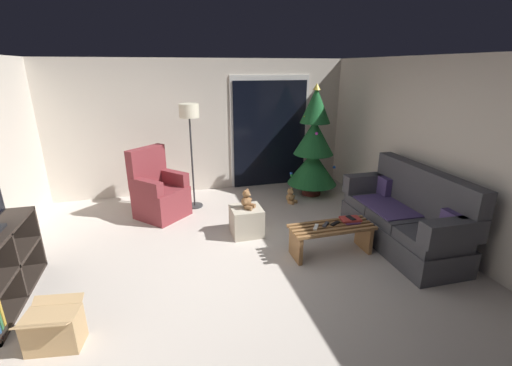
{
  "coord_description": "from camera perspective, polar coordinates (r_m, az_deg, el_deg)",
  "views": [
    {
      "loc": [
        -0.77,
        -3.55,
        2.35
      ],
      "look_at": [
        0.4,
        0.7,
        0.85
      ],
      "focal_mm": 24.06,
      "sensor_mm": 36.0,
      "label": 1
    }
  ],
  "objects": [
    {
      "name": "patio_door_frame",
      "position": [
        6.98,
        2.3,
        8.46
      ],
      "size": [
        1.6,
        0.02,
        2.2
      ],
      "primitive_type": "cube",
      "color": "silver",
      "rests_on": "ground"
    },
    {
      "name": "floor_lamp",
      "position": [
        5.79,
        -10.98,
        10.07
      ],
      "size": [
        0.32,
        0.32,
        1.78
      ],
      "color": "#2D2D30",
      "rests_on": "ground"
    },
    {
      "name": "couch",
      "position": [
        5.11,
        23.53,
        -5.32
      ],
      "size": [
        0.83,
        1.96,
        1.08
      ],
      "color": "#3D3D42",
      "rests_on": "ground"
    },
    {
      "name": "ottoman",
      "position": [
        5.05,
        -1.61,
        -6.33
      ],
      "size": [
        0.44,
        0.44,
        0.42
      ],
      "primitive_type": "cube",
      "color": "#B2A893",
      "rests_on": "ground"
    },
    {
      "name": "teddy_bear_chestnut",
      "position": [
        4.91,
        -1.53,
        -2.88
      ],
      "size": [
        0.22,
        0.21,
        0.29
      ],
      "color": "brown",
      "rests_on": "ottoman"
    },
    {
      "name": "cell_phone",
      "position": [
        4.71,
        15.48,
        -5.6
      ],
      "size": [
        0.08,
        0.15,
        0.01
      ],
      "primitive_type": "cube",
      "rotation": [
        0.0,
        0.0,
        0.09
      ],
      "color": "black",
      "rests_on": "book_stack"
    },
    {
      "name": "teddy_bear_honey_by_tree",
      "position": [
        6.24,
        5.77,
        -2.25
      ],
      "size": [
        0.21,
        0.22,
        0.29
      ],
      "color": "tan",
      "rests_on": "ground"
    },
    {
      "name": "wall_back",
      "position": [
        6.74,
        -8.75,
        9.19
      ],
      "size": [
        5.72,
        0.12,
        2.5
      ],
      "primitive_type": "cube",
      "color": "beige",
      "rests_on": "ground"
    },
    {
      "name": "christmas_tree",
      "position": [
        6.5,
        9.53,
        5.8
      ],
      "size": [
        0.93,
        0.93,
        2.08
      ],
      "color": "#4C1E19",
      "rests_on": "ground"
    },
    {
      "name": "ground_plane",
      "position": [
        4.33,
        -2.73,
        -14.13
      ],
      "size": [
        7.0,
        7.0,
        0.0
      ],
      "primitive_type": "plane",
      "color": "#BCB2A8"
    },
    {
      "name": "coffee_table",
      "position": [
        4.62,
        12.38,
        -8.46
      ],
      "size": [
        1.1,
        0.4,
        0.4
      ],
      "color": "olive",
      "rests_on": "ground"
    },
    {
      "name": "wall_right",
      "position": [
        5.2,
        29.57,
        4.1
      ],
      "size": [
        0.12,
        6.0,
        2.5
      ],
      "primitive_type": "cube",
      "color": "beige",
      "rests_on": "ground"
    },
    {
      "name": "remote_black",
      "position": [
        4.61,
        13.01,
        -6.55
      ],
      "size": [
        0.16,
        0.12,
        0.02
      ],
      "primitive_type": "cube",
      "rotation": [
        0.0,
        0.0,
        2.09
      ],
      "color": "black",
      "rests_on": "coffee_table"
    },
    {
      "name": "remote_white",
      "position": [
        4.46,
        9.92,
        -7.23
      ],
      "size": [
        0.13,
        0.15,
        0.02
      ],
      "primitive_type": "cube",
      "rotation": [
        0.0,
        0.0,
        5.66
      ],
      "color": "silver",
      "rests_on": "coffee_table"
    },
    {
      "name": "book_stack",
      "position": [
        4.72,
        15.45,
        -5.93
      ],
      "size": [
        0.28,
        0.21,
        0.05
      ],
      "color": "#6B3D7A",
      "rests_on": "coffee_table"
    },
    {
      "name": "remote_graphite",
      "position": [
        4.56,
        11.51,
        -6.76
      ],
      "size": [
        0.14,
        0.14,
        0.02
      ],
      "primitive_type": "cube",
      "rotation": [
        0.0,
        0.0,
        2.37
      ],
      "color": "#333338",
      "rests_on": "coffee_table"
    },
    {
      "name": "armchair",
      "position": [
        5.8,
        -15.87,
        -1.58
      ],
      "size": [
        0.97,
        0.97,
        1.13
      ],
      "color": "maroon",
      "rests_on": "ground"
    },
    {
      "name": "patio_door_glass",
      "position": [
        6.97,
        2.34,
        8.03
      ],
      "size": [
        1.5,
        0.02,
        2.1
      ],
      "primitive_type": "cube",
      "color": "black",
      "rests_on": "ground"
    },
    {
      "name": "cardboard_box_open_near_shelf",
      "position": [
        3.69,
        -30.54,
        -20.27
      ],
      "size": [
        0.48,
        0.48,
        0.4
      ],
      "color": "tan",
      "rests_on": "ground"
    }
  ]
}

